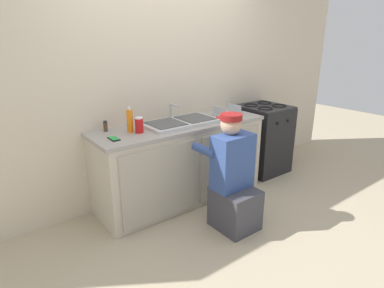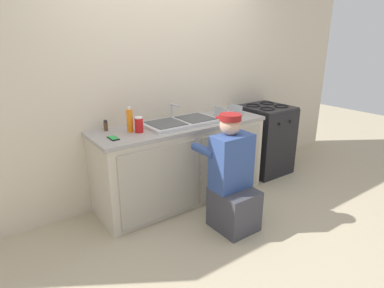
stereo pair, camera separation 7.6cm
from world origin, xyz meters
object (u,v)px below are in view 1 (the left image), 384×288
(cell_phone, at_px, (114,139))
(soap_bottle_orange, at_px, (130,121))
(soda_cup_red, at_px, (139,125))
(spice_bottle_pepper, at_px, (106,126))
(sink_double_basin, at_px, (181,122))
(plumber_person, at_px, (233,182))
(stove_range, at_px, (262,138))
(dish_rack_tray, at_px, (227,113))

(cell_phone, relative_size, soap_bottle_orange, 0.56)
(soda_cup_red, relative_size, spice_bottle_pepper, 1.45)
(soap_bottle_orange, bearing_deg, spice_bottle_pepper, 136.56)
(sink_double_basin, relative_size, plumber_person, 0.72)
(stove_range, distance_m, soda_cup_red, 1.91)
(soap_bottle_orange, relative_size, spice_bottle_pepper, 2.38)
(cell_phone, height_order, dish_rack_tray, dish_rack_tray)
(soda_cup_red, height_order, spice_bottle_pepper, soda_cup_red)
(soda_cup_red, relative_size, dish_rack_tray, 0.54)
(sink_double_basin, relative_size, spice_bottle_pepper, 7.62)
(plumber_person, distance_m, soap_bottle_orange, 1.14)
(sink_double_basin, relative_size, cell_phone, 5.71)
(soap_bottle_orange, distance_m, spice_bottle_pepper, 0.26)
(soda_cup_red, height_order, cell_phone, soda_cup_red)
(soda_cup_red, xyz_separation_m, dish_rack_tray, (1.17, 0.03, -0.05))
(plumber_person, bearing_deg, stove_range, 30.64)
(stove_range, distance_m, dish_rack_tray, 0.81)
(spice_bottle_pepper, bearing_deg, dish_rack_tray, -8.57)
(dish_rack_tray, bearing_deg, sink_double_basin, 179.07)
(plumber_person, height_order, cell_phone, plumber_person)
(dish_rack_tray, height_order, spice_bottle_pepper, dish_rack_tray)
(cell_phone, bearing_deg, soap_bottle_orange, 27.02)
(stove_range, distance_m, soap_bottle_orange, 1.98)
(dish_rack_tray, relative_size, soap_bottle_orange, 1.12)
(cell_phone, height_order, spice_bottle_pepper, spice_bottle_pepper)
(soda_cup_red, distance_m, cell_phone, 0.30)
(stove_range, xyz_separation_m, soda_cup_red, (-1.85, -0.04, 0.50))
(spice_bottle_pepper, bearing_deg, sink_double_basin, -15.07)
(dish_rack_tray, relative_size, spice_bottle_pepper, 2.67)
(spice_bottle_pepper, bearing_deg, cell_phone, -98.95)
(dish_rack_tray, bearing_deg, soda_cup_red, -178.67)
(plumber_person, xyz_separation_m, soda_cup_red, (-0.58, 0.72, 0.49))
(plumber_person, xyz_separation_m, spice_bottle_pepper, (-0.82, 0.96, 0.47))
(dish_rack_tray, height_order, soap_bottle_orange, soap_bottle_orange)
(sink_double_basin, xyz_separation_m, soap_bottle_orange, (-0.57, 0.03, 0.09))
(spice_bottle_pepper, bearing_deg, stove_range, -5.58)
(dish_rack_tray, bearing_deg, stove_range, 0.72)
(sink_double_basin, relative_size, stove_range, 0.88)
(stove_range, xyz_separation_m, cell_phone, (-2.13, -0.08, 0.43))
(stove_range, bearing_deg, spice_bottle_pepper, 174.42)
(cell_phone, bearing_deg, dish_rack_tray, 2.85)
(cell_phone, bearing_deg, soda_cup_red, 9.04)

